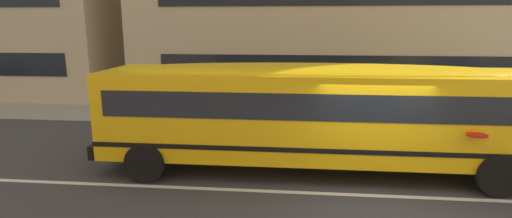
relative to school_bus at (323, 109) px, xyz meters
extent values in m
plane|color=#38383D|center=(1.06, -1.50, -1.68)|extent=(400.00, 400.00, 0.00)
cube|color=gray|center=(1.06, 6.01, -1.68)|extent=(120.00, 3.00, 0.01)
cube|color=silver|center=(1.06, -1.50, -1.68)|extent=(110.00, 0.16, 0.01)
cube|color=yellow|center=(-0.25, 0.00, -0.11)|extent=(10.82, 2.48, 2.16)
cube|color=black|center=(-5.73, 0.01, -1.01)|extent=(0.20, 2.46, 0.35)
cube|color=black|center=(-0.25, 0.00, 0.28)|extent=(10.17, 2.52, 0.63)
cube|color=black|center=(-0.25, 0.00, -0.75)|extent=(10.84, 2.51, 0.12)
ellipsoid|color=yellow|center=(-0.25, 0.00, 0.97)|extent=(10.38, 2.28, 0.35)
cylinder|color=red|center=(3.21, -1.41, -0.22)|extent=(0.43, 0.43, 0.03)
cylinder|color=black|center=(3.87, 1.22, -1.19)|extent=(0.98, 0.28, 0.98)
cylinder|color=black|center=(3.86, -1.24, -1.19)|extent=(0.98, 0.28, 0.98)
cylinder|color=black|center=(-4.35, 1.24, -1.19)|extent=(0.98, 0.28, 0.98)
cylinder|color=black|center=(-4.36, -1.22, -1.19)|extent=(0.98, 0.28, 0.98)
cube|color=black|center=(2.24, 7.49, 0.24)|extent=(18.21, 0.04, 1.10)
camera|label=1|loc=(-0.74, -10.02, 2.15)|focal=27.53mm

